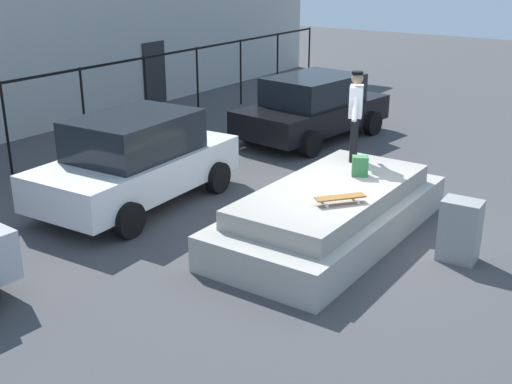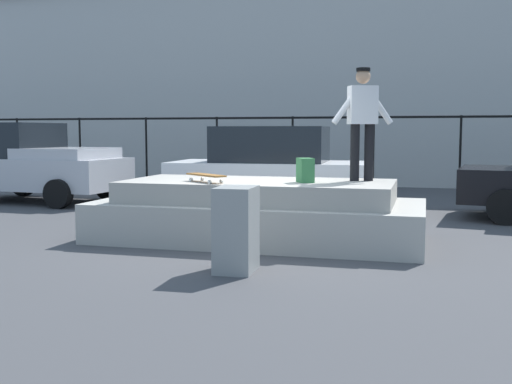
{
  "view_description": "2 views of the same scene",
  "coord_description": "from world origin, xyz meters",
  "px_view_note": "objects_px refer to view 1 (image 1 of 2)",
  "views": [
    {
      "loc": [
        -9.31,
        -4.51,
        4.62
      ],
      "look_at": [
        -0.29,
        1.72,
        0.59
      ],
      "focal_mm": 45.57,
      "sensor_mm": 36.0,
      "label": 1
    },
    {
      "loc": [
        2.43,
        -8.69,
        1.66
      ],
      "look_at": [
        -0.38,
        1.47,
        0.62
      ],
      "focal_mm": 43.14,
      "sensor_mm": 36.0,
      "label": 2
    }
  ],
  "objects_px": {
    "skateboard": "(340,198)",
    "car_black_sedan_far": "(313,107)",
    "skateboarder": "(356,110)",
    "backpack": "(360,166)",
    "car_white_sedan_mid": "(136,160)",
    "utility_box": "(460,230)"
  },
  "relations": [
    {
      "from": "utility_box",
      "to": "skateboard",
      "type": "bearing_deg",
      "value": 118.08
    },
    {
      "from": "skateboarder",
      "to": "car_black_sedan_far",
      "type": "xyz_separation_m",
      "value": [
        3.81,
        3.07,
        -1.04
      ]
    },
    {
      "from": "skateboarder",
      "to": "car_white_sedan_mid",
      "type": "bearing_deg",
      "value": 123.29
    },
    {
      "from": "backpack",
      "to": "car_black_sedan_far",
      "type": "bearing_deg",
      "value": 99.23
    },
    {
      "from": "skateboard",
      "to": "backpack",
      "type": "relative_size",
      "value": 2.13
    },
    {
      "from": "backpack",
      "to": "utility_box",
      "type": "relative_size",
      "value": 0.36
    },
    {
      "from": "skateboard",
      "to": "backpack",
      "type": "height_order",
      "value": "backpack"
    },
    {
      "from": "backpack",
      "to": "skateboard",
      "type": "bearing_deg",
      "value": -104.69
    },
    {
      "from": "utility_box",
      "to": "car_white_sedan_mid",
      "type": "bearing_deg",
      "value": 97.46
    },
    {
      "from": "skateboarder",
      "to": "skateboard",
      "type": "xyz_separation_m",
      "value": [
        -2.19,
        -0.87,
        -0.88
      ]
    },
    {
      "from": "skateboarder",
      "to": "skateboard",
      "type": "height_order",
      "value": "skateboarder"
    },
    {
      "from": "car_black_sedan_far",
      "to": "skateboard",
      "type": "bearing_deg",
      "value": -146.68
    },
    {
      "from": "backpack",
      "to": "utility_box",
      "type": "xyz_separation_m",
      "value": [
        -0.44,
        -2.0,
        -0.59
      ]
    },
    {
      "from": "backpack",
      "to": "car_black_sedan_far",
      "type": "relative_size",
      "value": 0.08
    },
    {
      "from": "skateboard",
      "to": "car_black_sedan_far",
      "type": "height_order",
      "value": "car_black_sedan_far"
    },
    {
      "from": "skateboarder",
      "to": "car_white_sedan_mid",
      "type": "xyz_separation_m",
      "value": [
        -2.29,
        3.49,
        -1.0
      ]
    },
    {
      "from": "skateboarder",
      "to": "car_black_sedan_far",
      "type": "bearing_deg",
      "value": 38.89
    },
    {
      "from": "utility_box",
      "to": "car_black_sedan_far",
      "type": "bearing_deg",
      "value": 45.3
    },
    {
      "from": "skateboard",
      "to": "backpack",
      "type": "xyz_separation_m",
      "value": [
        1.42,
        0.36,
        0.08
      ]
    },
    {
      "from": "skateboarder",
      "to": "skateboard",
      "type": "relative_size",
      "value": 2.21
    },
    {
      "from": "backpack",
      "to": "utility_box",
      "type": "height_order",
      "value": "backpack"
    },
    {
      "from": "skateboarder",
      "to": "skateboard",
      "type": "distance_m",
      "value": 2.51
    }
  ]
}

